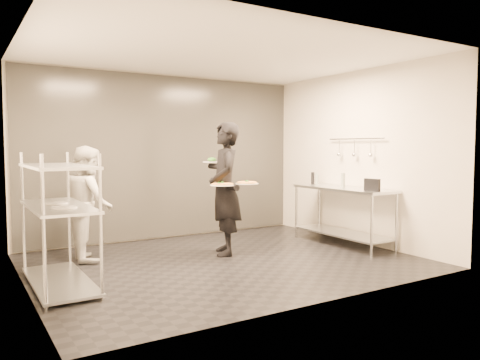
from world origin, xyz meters
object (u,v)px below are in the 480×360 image
pizza_plate_far (247,183)px  prep_counter (343,206)px  bottle_dark (313,178)px  bottle_green (343,180)px  pass_rack (58,218)px  bottle_clear (317,179)px  chef (89,203)px  pizza_plate_near (223,184)px  waiter (225,189)px  pos_monitor (372,185)px  salad_plate (212,161)px

pizza_plate_far → prep_counter: bearing=-3.7°
bottle_dark → bottle_green: bearing=-96.6°
pass_rack → bottle_clear: size_ratio=8.49×
chef → pizza_plate_near: (1.62, -0.91, 0.25)m
pass_rack → waiter: bearing=9.2°
pizza_plate_far → bottle_green: bearing=-5.4°
pizza_plate_near → pass_rack: bearing=-175.0°
pos_monitor → bottle_green: size_ratio=1.10×
salad_plate → pos_monitor: salad_plate is taller
chef → pos_monitor: bearing=-112.6°
chef → salad_plate: chef is taller
bottle_green → bottle_dark: bottle_green is taller
pizza_plate_far → pos_monitor: (1.63, -0.83, -0.04)m
waiter → bottle_green: size_ratio=8.22×
salad_plate → bottle_clear: 2.17m
prep_counter → pizza_plate_near: (-2.11, 0.19, 0.42)m
chef → pizza_plate_far: bearing=-112.4°
chef → bottle_clear: bearing=-91.0°
pass_rack → pizza_plate_near: (2.22, 0.20, 0.27)m
pizza_plate_far → bottle_green: bottle_green is taller
pass_rack → bottle_green: (4.28, -0.05, 0.27)m
pizza_plate_near → waiter: bearing=52.1°
waiter → bottle_green: bearing=99.9°
pos_monitor → bottle_green: bottle_green is taller
pass_rack → salad_plate: bearing=15.7°
salad_plate → pos_monitor: size_ratio=1.05×
pass_rack → pos_monitor: (4.21, -0.72, 0.24)m
prep_counter → chef: 3.89m
bottle_clear → bottle_dark: bearing=140.9°
bottle_green → prep_counter: bearing=44.2°
prep_counter → bottle_green: bottle_green is taller
chef → pos_monitor: size_ratio=6.13×
bottle_dark → pos_monitor: bearing=-96.4°
salad_plate → bottle_clear: bearing=3.0°
pizza_plate_far → pos_monitor: pos_monitor is taller
waiter → bottle_clear: bearing=122.8°
pizza_plate_near → salad_plate: (0.07, 0.45, 0.32)m
pass_rack → pizza_plate_near: bearing=5.0°
salad_plate → bottle_green: size_ratio=1.16×
pizza_plate_near → bottle_dark: bearing=15.7°
prep_counter → waiter: size_ratio=0.94×
pass_rack → bottle_green: pass_rack is taller
pass_rack → waiter: waiter is taller
waiter → salad_plate: size_ratio=7.11×
waiter → bottle_dark: 2.05m
prep_counter → bottle_clear: size_ratio=9.55×
prep_counter → pos_monitor: (-0.12, -0.72, 0.39)m
bottle_clear → prep_counter: bearing=-97.8°
pizza_plate_far → waiter: bearing=128.2°
bottle_clear → bottle_green: bearing=-100.8°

